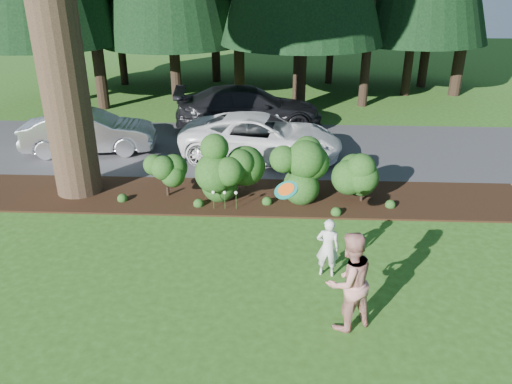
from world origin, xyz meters
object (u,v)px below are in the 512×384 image
car_silver_wagon (89,132)px  car_dark_suv (249,108)px  frisbee (286,190)px  car_white_suv (261,137)px  adult (349,282)px  child (328,247)px

car_silver_wagon → car_dark_suv: car_dark_suv is taller
car_silver_wagon → car_dark_suv: 6.16m
car_silver_wagon → frisbee: size_ratio=8.53×
car_white_suv → frisbee: size_ratio=10.29×
car_silver_wagon → car_white_suv: car_white_suv is taller
car_silver_wagon → adult: bearing=-147.5°
adult → frisbee: frisbee is taller
child → adult: bearing=106.3°
car_silver_wagon → child: size_ratio=3.41×
child → frisbee: size_ratio=2.50×
car_silver_wagon → adult: 11.88m
car_white_suv → adult: adult is taller
child → adult: (0.21, -1.64, 0.29)m
car_dark_suv → child: (2.24, -10.34, -0.22)m
car_dark_suv → child: car_dark_suv is taller
car_white_suv → child: (1.62, -6.95, -0.12)m
child → car_dark_suv: bearing=-68.7°
car_dark_suv → adult: (2.45, -11.98, 0.07)m
car_white_suv → frisbee: (0.74, -6.90, 1.14)m
car_white_suv → car_dark_suv: 3.45m
car_silver_wagon → adult: (7.81, -8.95, 0.18)m
car_silver_wagon → adult: adult is taller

